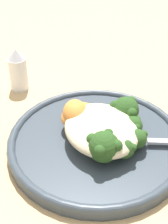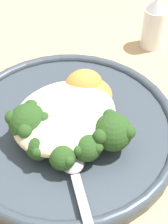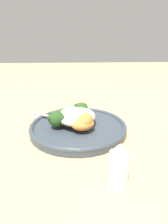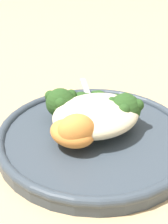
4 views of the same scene
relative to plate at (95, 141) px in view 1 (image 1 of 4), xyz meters
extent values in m
plane|color=tan|center=(0.00, 0.01, -0.01)|extent=(4.00, 4.00, 0.00)
cylinder|color=#38424C|center=(0.00, 0.00, 0.00)|extent=(0.25, 0.25, 0.02)
torus|color=#38424C|center=(0.00, 0.00, 0.00)|extent=(0.25, 0.25, 0.01)
ellipsoid|color=beige|center=(-0.01, 0.00, 0.03)|extent=(0.12, 0.10, 0.04)
ellipsoid|color=#ADC675|center=(-0.01, 0.01, 0.02)|extent=(0.07, 0.02, 0.02)
sphere|color=#284C1E|center=(-0.05, 0.01, 0.03)|extent=(0.04, 0.04, 0.04)
sphere|color=#284C1E|center=(-0.03, 0.02, 0.04)|extent=(0.02, 0.02, 0.02)
sphere|color=#284C1E|center=(-0.06, 0.02, 0.04)|extent=(0.02, 0.02, 0.02)
sphere|color=#284C1E|center=(-0.06, 0.00, 0.04)|extent=(0.02, 0.02, 0.02)
sphere|color=#284C1E|center=(-0.03, 0.00, 0.04)|extent=(0.02, 0.02, 0.02)
ellipsoid|color=#ADC675|center=(-0.02, 0.00, 0.02)|extent=(0.08, 0.05, 0.02)
sphere|color=#284C1E|center=(-0.05, -0.02, 0.02)|extent=(0.03, 0.03, 0.03)
sphere|color=#284C1E|center=(-0.04, -0.01, 0.03)|extent=(0.01, 0.01, 0.01)
sphere|color=#284C1E|center=(-0.06, -0.01, 0.03)|extent=(0.01, 0.01, 0.01)
sphere|color=#284C1E|center=(-0.06, -0.02, 0.03)|extent=(0.01, 0.01, 0.01)
sphere|color=#284C1E|center=(-0.04, -0.02, 0.03)|extent=(0.01, 0.01, 0.01)
ellipsoid|color=#ADC675|center=(-0.01, -0.01, 0.02)|extent=(0.07, 0.08, 0.02)
sphere|color=#284C1E|center=(-0.04, -0.04, 0.02)|extent=(0.03, 0.03, 0.03)
sphere|color=#284C1E|center=(-0.04, -0.03, 0.03)|extent=(0.01, 0.01, 0.01)
sphere|color=#284C1E|center=(-0.04, -0.05, 0.03)|extent=(0.01, 0.01, 0.01)
ellipsoid|color=#ADC675|center=(-0.01, -0.01, 0.02)|extent=(0.04, 0.09, 0.02)
sphere|color=#284C1E|center=(-0.02, -0.05, 0.02)|extent=(0.03, 0.03, 0.03)
sphere|color=#284C1E|center=(-0.01, -0.04, 0.03)|extent=(0.01, 0.01, 0.01)
sphere|color=#284C1E|center=(-0.03, -0.05, 0.03)|extent=(0.01, 0.01, 0.01)
sphere|color=#284C1E|center=(-0.01, -0.06, 0.03)|extent=(0.01, 0.01, 0.01)
ellipsoid|color=#ADC675|center=(0.01, -0.01, 0.02)|extent=(0.03, 0.08, 0.01)
sphere|color=#284C1E|center=(0.01, -0.05, 0.03)|extent=(0.04, 0.04, 0.04)
sphere|color=#284C1E|center=(0.02, -0.04, 0.04)|extent=(0.02, 0.02, 0.02)
sphere|color=#284C1E|center=(0.00, -0.05, 0.04)|extent=(0.02, 0.02, 0.02)
sphere|color=#284C1E|center=(0.02, -0.07, 0.04)|extent=(0.02, 0.02, 0.02)
ellipsoid|color=orange|center=(0.04, 0.01, 0.03)|extent=(0.06, 0.07, 0.03)
ellipsoid|color=orange|center=(0.03, 0.02, 0.03)|extent=(0.05, 0.05, 0.04)
ellipsoid|color=#A3A3A8|center=(-0.03, -0.04, 0.02)|extent=(0.04, 0.04, 0.01)
cylinder|color=white|center=(0.19, 0.06, 0.02)|extent=(0.03, 0.03, 0.06)
cone|color=#B2B2B7|center=(0.19, 0.06, 0.06)|extent=(0.03, 0.03, 0.02)
camera|label=1|loc=(-0.36, 0.18, 0.36)|focal=60.00mm
camera|label=2|loc=(-0.17, -0.22, 0.32)|focal=60.00mm
camera|label=3|loc=(0.41, -0.01, 0.20)|focal=28.00mm
camera|label=4|loc=(0.20, 0.27, 0.23)|focal=50.00mm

